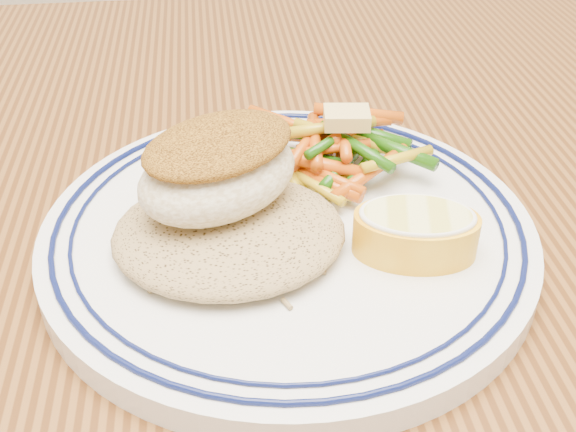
{
  "coord_description": "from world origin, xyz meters",
  "views": [
    {
      "loc": [
        -0.02,
        -0.26,
        0.99
      ],
      "look_at": [
        0.01,
        0.04,
        0.77
      ],
      "focal_mm": 45.0,
      "sensor_mm": 36.0,
      "label": 1
    }
  ],
  "objects_px": {
    "plate": "(288,232)",
    "vegetable_pile": "(332,149)",
    "rice_pilaf": "(229,228)",
    "dining_table": "(273,425)",
    "lemon_wedge": "(416,231)",
    "fish_fillet": "(218,168)"
  },
  "relations": [
    {
      "from": "vegetable_pile",
      "to": "lemon_wedge",
      "type": "height_order",
      "value": "vegetable_pile"
    },
    {
      "from": "fish_fillet",
      "to": "dining_table",
      "type": "bearing_deg",
      "value": -61.4
    },
    {
      "from": "rice_pilaf",
      "to": "dining_table",
      "type": "bearing_deg",
      "value": -53.52
    },
    {
      "from": "dining_table",
      "to": "fish_fillet",
      "type": "height_order",
      "value": "fish_fillet"
    },
    {
      "from": "fish_fillet",
      "to": "vegetable_pile",
      "type": "bearing_deg",
      "value": 37.84
    },
    {
      "from": "lemon_wedge",
      "to": "plate",
      "type": "bearing_deg",
      "value": 152.02
    },
    {
      "from": "plate",
      "to": "lemon_wedge",
      "type": "height_order",
      "value": "lemon_wedge"
    },
    {
      "from": "rice_pilaf",
      "to": "lemon_wedge",
      "type": "height_order",
      "value": "lemon_wedge"
    },
    {
      "from": "dining_table",
      "to": "vegetable_pile",
      "type": "xyz_separation_m",
      "value": [
        0.04,
        0.09,
        0.13
      ]
    },
    {
      "from": "vegetable_pile",
      "to": "lemon_wedge",
      "type": "relative_size",
      "value": 1.64
    },
    {
      "from": "vegetable_pile",
      "to": "fish_fillet",
      "type": "bearing_deg",
      "value": -142.16
    },
    {
      "from": "dining_table",
      "to": "lemon_wedge",
      "type": "bearing_deg",
      "value": 6.36
    },
    {
      "from": "dining_table",
      "to": "rice_pilaf",
      "type": "xyz_separation_m",
      "value": [
        -0.02,
        0.02,
        0.12
      ]
    },
    {
      "from": "dining_table",
      "to": "lemon_wedge",
      "type": "height_order",
      "value": "lemon_wedge"
    },
    {
      "from": "dining_table",
      "to": "lemon_wedge",
      "type": "xyz_separation_m",
      "value": [
        0.07,
        0.01,
        0.13
      ]
    },
    {
      "from": "dining_table",
      "to": "fish_fillet",
      "type": "xyz_separation_m",
      "value": [
        -0.02,
        0.04,
        0.15
      ]
    },
    {
      "from": "plate",
      "to": "rice_pilaf",
      "type": "bearing_deg",
      "value": -154.61
    },
    {
      "from": "dining_table",
      "to": "plate",
      "type": "xyz_separation_m",
      "value": [
        0.01,
        0.04,
        0.11
      ]
    },
    {
      "from": "lemon_wedge",
      "to": "fish_fillet",
      "type": "bearing_deg",
      "value": 161.67
    },
    {
      "from": "rice_pilaf",
      "to": "lemon_wedge",
      "type": "relative_size",
      "value": 1.72
    },
    {
      "from": "dining_table",
      "to": "plate",
      "type": "bearing_deg",
      "value": 71.47
    },
    {
      "from": "plate",
      "to": "vegetable_pile",
      "type": "relative_size",
      "value": 2.32
    }
  ]
}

